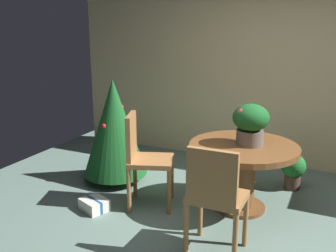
# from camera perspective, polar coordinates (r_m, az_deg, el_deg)

# --- Properties ---
(ground_plane) EXTENTS (6.60, 6.60, 0.00)m
(ground_plane) POSITION_cam_1_polar(r_m,az_deg,el_deg) (3.58, 9.61, -16.84)
(ground_plane) COLOR slate
(back_wall_panel) EXTENTS (6.00, 0.10, 2.60)m
(back_wall_panel) POSITION_cam_1_polar(r_m,az_deg,el_deg) (5.24, 16.73, 8.06)
(back_wall_panel) COLOR beige
(back_wall_panel) RESTS_ON ground_plane
(round_dining_table) EXTENTS (1.10, 1.10, 0.70)m
(round_dining_table) POSITION_cam_1_polar(r_m,az_deg,el_deg) (3.97, 11.13, -5.45)
(round_dining_table) COLOR brown
(round_dining_table) RESTS_ON ground_plane
(flower_vase) EXTENTS (0.36, 0.36, 0.42)m
(flower_vase) POSITION_cam_1_polar(r_m,az_deg,el_deg) (3.86, 12.25, 0.57)
(flower_vase) COLOR #665B51
(flower_vase) RESTS_ON round_dining_table
(wooden_chair_left) EXTENTS (0.57, 0.54, 1.00)m
(wooden_chair_left) POSITION_cam_1_polar(r_m,az_deg,el_deg) (3.97, -3.75, -4.38)
(wooden_chair_left) COLOR #9E6B3D
(wooden_chair_left) RESTS_ON ground_plane
(wooden_chair_near) EXTENTS (0.46, 0.38, 0.96)m
(wooden_chair_near) POSITION_cam_1_polar(r_m,az_deg,el_deg) (3.13, 7.04, -10.04)
(wooden_chair_near) COLOR #9E6B3D
(wooden_chair_near) RESTS_ON ground_plane
(holiday_tree) EXTENTS (0.77, 0.77, 1.27)m
(holiday_tree) POSITION_cam_1_polar(r_m,az_deg,el_deg) (4.61, -8.06, -0.20)
(holiday_tree) COLOR brown
(holiday_tree) RESTS_ON ground_plane
(gift_box_cream) EXTENTS (0.33, 0.30, 0.13)m
(gift_box_cream) POSITION_cam_1_polar(r_m,az_deg,el_deg) (4.11, -10.98, -11.49)
(gift_box_cream) COLOR silver
(gift_box_cream) RESTS_ON ground_plane
(potted_plant) EXTENTS (0.28, 0.28, 0.43)m
(potted_plant) POSITION_cam_1_polar(r_m,az_deg,el_deg) (4.69, 18.24, -6.15)
(potted_plant) COLOR #4C382D
(potted_plant) RESTS_ON ground_plane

